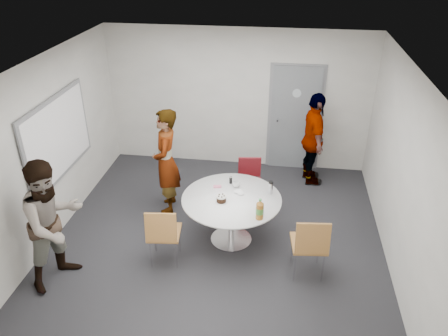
% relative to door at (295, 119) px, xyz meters
% --- Properties ---
extents(floor, '(5.00, 5.00, 0.00)m').
position_rel_door_xyz_m(floor, '(-1.10, -2.48, -1.03)').
color(floor, black).
rests_on(floor, ground).
extents(ceiling, '(5.00, 5.00, 0.00)m').
position_rel_door_xyz_m(ceiling, '(-1.10, -2.48, 1.67)').
color(ceiling, silver).
rests_on(ceiling, wall_back).
extents(wall_back, '(5.00, 0.00, 5.00)m').
position_rel_door_xyz_m(wall_back, '(-1.10, 0.02, 0.32)').
color(wall_back, silver).
rests_on(wall_back, floor).
extents(wall_left, '(0.00, 5.00, 5.00)m').
position_rel_door_xyz_m(wall_left, '(-3.60, -2.48, 0.32)').
color(wall_left, silver).
rests_on(wall_left, floor).
extents(wall_right, '(0.00, 5.00, 5.00)m').
position_rel_door_xyz_m(wall_right, '(1.40, -2.48, 0.32)').
color(wall_right, silver).
rests_on(wall_right, floor).
extents(wall_front, '(5.00, 0.00, 5.00)m').
position_rel_door_xyz_m(wall_front, '(-1.10, -4.98, 0.32)').
color(wall_front, silver).
rests_on(wall_front, floor).
extents(door, '(1.02, 0.17, 2.12)m').
position_rel_door_xyz_m(door, '(0.00, 0.00, 0.00)').
color(door, slate).
rests_on(door, wall_back).
extents(whiteboard, '(0.04, 1.90, 1.25)m').
position_rel_door_xyz_m(whiteboard, '(-3.56, -2.28, 0.42)').
color(whiteboard, slate).
rests_on(whiteboard, wall_left).
extents(table, '(1.46, 1.46, 1.07)m').
position_rel_door_xyz_m(table, '(-0.86, -2.54, -0.37)').
color(table, white).
rests_on(table, floor).
extents(chair_near_left, '(0.49, 0.53, 0.93)m').
position_rel_door_xyz_m(chair_near_left, '(-1.75, -3.20, -0.45)').
color(chair_near_left, olive).
rests_on(chair_near_left, floor).
extents(chair_near_right, '(0.51, 0.55, 0.97)m').
position_rel_door_xyz_m(chair_near_right, '(0.24, -3.19, -0.43)').
color(chair_near_right, olive).
rests_on(chair_near_right, floor).
extents(chair_far, '(0.45, 0.48, 0.85)m').
position_rel_door_xyz_m(chair_far, '(-0.71, -1.45, -0.51)').
color(chair_far, maroon).
rests_on(chair_far, floor).
extents(person_main, '(0.53, 0.72, 1.79)m').
position_rel_door_xyz_m(person_main, '(-2.05, -1.80, -0.13)').
color(person_main, '#A5C6EA').
rests_on(person_main, floor).
extents(person_left, '(1.00, 1.09, 1.80)m').
position_rel_door_xyz_m(person_left, '(-3.05, -3.65, -0.13)').
color(person_left, white).
rests_on(person_left, floor).
extents(person_right, '(0.60, 1.08, 1.74)m').
position_rel_door_xyz_m(person_right, '(0.35, -0.56, -0.16)').
color(person_right, black).
rests_on(person_right, floor).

